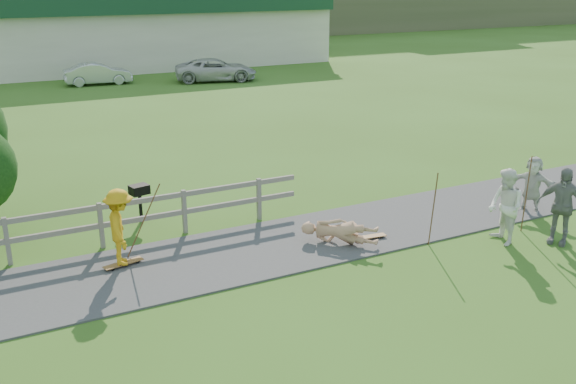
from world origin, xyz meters
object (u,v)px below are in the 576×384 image
Objects in this scene: skater_rider at (121,231)px; car_white at (216,70)px; car_silver at (98,74)px; bbq at (140,203)px; skater_fallen at (339,232)px; spectator_a at (505,207)px; spectator_d at (532,185)px; spectator_b at (561,206)px.

skater_rider is 25.80m from car_white.
car_silver is 22.92m from bbq.
spectator_a is at bearing -69.47° from skater_fallen.
car_silver is 0.78× the size of car_white.
skater_rider is 2.76m from bbq.
car_silver is (4.68, 25.15, -0.22)m from skater_rider.
car_white is at bearing 51.10° from bbq.
car_silver is at bearing 46.39° from skater_fallen.
spectator_a is (8.27, -2.77, 0.07)m from skater_rider.
spectator_d is at bearing -163.55° from car_silver.
skater_rider is 1.10× the size of spectator_d.
skater_rider reaches higher than skater_fallen.
bbq is at bearing 169.67° from car_white.
spectator_b is 1.22× the size of spectator_d.
car_white is (6.41, 24.35, 0.34)m from skater_fallen.
skater_fallen is 5.19m from bbq.
car_silver is (-5.80, 26.69, -0.14)m from spectator_d.
car_silver is at bearing 68.09° from bbq.
spectator_d is at bearing -48.25° from skater_fallen.
spectator_a is at bearing -170.72° from car_white.
bbq is (-7.20, 5.28, -0.41)m from spectator_a.
skater_rider is 1.70× the size of bbq.
car_white reaches higher than car_silver.
spectator_a is 0.38× the size of car_white.
skater_rider is 0.93× the size of spectator_a.
skater_fallen is 25.18m from car_white.
spectator_d reaches higher than car_silver.
skater_rider is 8.72m from spectator_a.
spectator_d is 24.79m from car_white.
car_white is (6.52, -1.91, 0.05)m from car_silver.
skater_rider reaches higher than bbq.
spectator_b is at bearing -166.37° from car_silver.
spectator_d is at bearing 121.87° from spectator_b.
car_silver is (-0.12, 26.26, 0.29)m from skater_fallen.
spectator_b is 1.90× the size of bbq.
skater_rider is at bearing 123.20° from skater_fallen.
car_white is at bearing -172.19° from spectator_a.
skater_fallen is 1.82× the size of bbq.
skater_fallen is at bearing -175.56° from car_silver.
skater_fallen is 26.26m from car_silver.
skater_rider is at bearing 169.98° from car_white.
car_silver is at bearing -0.85° from skater_rider.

